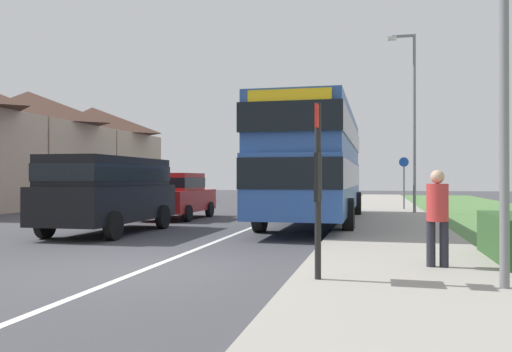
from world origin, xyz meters
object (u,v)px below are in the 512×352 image
Objects in this scene: cycle_route_sign at (404,181)px; street_lamp_mid at (412,112)px; double_decker_bus at (316,160)px; parked_car_red at (176,194)px; pedestrian_at_stop at (437,213)px; bus_stop_sign at (318,178)px; parked_van_black at (109,188)px.

cycle_route_sign is 0.33× the size of street_lamp_mid.
double_decker_bus is 5.65m from parked_car_red.
pedestrian_at_stop is at bearing -91.97° from street_lamp_mid.
bus_stop_sign is at bearing -140.55° from pedestrian_at_stop.
parked_car_red is 1.63× the size of cycle_route_sign.
parked_van_black is 9.48m from pedestrian_at_stop.
parked_van_black is 2.99× the size of pedestrian_at_stop.
parked_van_black is at bearing -132.96° from street_lamp_mid.
parked_van_black is 1.92× the size of bus_stop_sign.
cycle_route_sign is at bearing 36.99° from parked_car_red.
pedestrian_at_stop is 14.43m from street_lamp_mid.
cycle_route_sign reaches higher than parked_car_red.
parked_car_red reaches higher than pedestrian_at_stop.
double_decker_bus is 1.48× the size of street_lamp_mid.
street_lamp_mid reaches higher than cycle_route_sign.
bus_stop_sign reaches higher than parked_car_red.
bus_stop_sign is 18.07m from cycle_route_sign.
street_lamp_mid is (0.20, -2.49, 2.90)m from cycle_route_sign.
parked_car_red is at bearing -143.01° from cycle_route_sign.
bus_stop_sign reaches higher than parked_van_black.
double_decker_bus is 10.44m from bus_stop_sign.
cycle_route_sign is at bearing 54.29° from parked_van_black.
parked_car_red is 10.84m from cycle_route_sign.
cycle_route_sign is 3.83m from street_lamp_mid.
parked_car_red is at bearing 129.94° from pedestrian_at_stop.
street_lamp_mid is (0.48, 14.03, 3.35)m from pedestrian_at_stop.
parked_van_black is 1.22× the size of parked_car_red.
street_lamp_mid reaches higher than double_decker_bus.
pedestrian_at_stop is at bearing 39.45° from bus_stop_sign.
street_lamp_mid is at bearing -85.30° from cycle_route_sign.
bus_stop_sign is at bearing -43.01° from parked_van_black.
bus_stop_sign is (6.51, -6.08, 0.27)m from parked_van_black.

